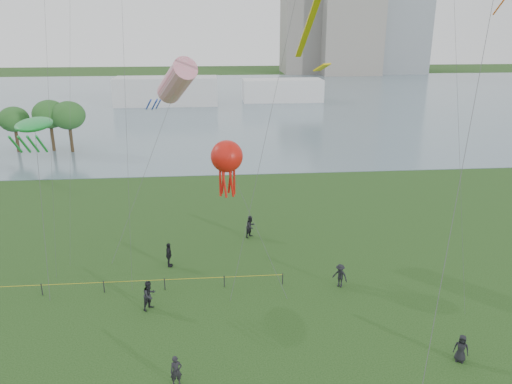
{
  "coord_description": "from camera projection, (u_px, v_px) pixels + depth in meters",
  "views": [
    {
      "loc": [
        -2.39,
        -16.54,
        17.02
      ],
      "look_at": [
        0.0,
        10.0,
        8.0
      ],
      "focal_mm": 35.0,
      "sensor_mm": 36.0,
      "label": 1
    }
  ],
  "objects": [
    {
      "name": "lake",
      "position": [
        221.0,
        101.0,
        115.59
      ],
      "size": [
        400.0,
        120.0,
        0.08
      ],
      "primitive_type": "cube",
      "color": "slate",
      "rests_on": "ground_plane"
    },
    {
      "name": "building_mid",
      "position": [
        349.0,
        17.0,
        171.9
      ],
      "size": [
        20.0,
        20.0,
        38.0
      ],
      "primitive_type": "cube",
      "color": "gray",
      "rests_on": "ground_plane"
    },
    {
      "name": "building_low",
      "position": [
        305.0,
        32.0,
        177.97
      ],
      "size": [
        16.0,
        18.0,
        28.0
      ],
      "primitive_type": "cube",
      "color": "slate",
      "rests_on": "ground_plane"
    },
    {
      "name": "pavilion_left",
      "position": [
        166.0,
        91.0,
        108.9
      ],
      "size": [
        22.0,
        8.0,
        6.0
      ],
      "primitive_type": "cube",
      "color": "silver",
      "rests_on": "ground_plane"
    },
    {
      "name": "pavilion_right",
      "position": [
        282.0,
        90.0,
        114.1
      ],
      "size": [
        18.0,
        7.0,
        5.0
      ],
      "primitive_type": "cube",
      "color": "silver",
      "rests_on": "ground_plane"
    },
    {
      "name": "fence",
      "position": [
        8.0,
        289.0,
        32.58
      ],
      "size": [
        24.07,
        0.07,
        1.05
      ],
      "color": "black",
      "rests_on": "ground_plane"
    },
    {
      "name": "spectator_a",
      "position": [
        149.0,
        295.0,
        31.05
      ],
      "size": [
        1.17,
        1.19,
        1.93
      ],
      "primitive_type": "imported",
      "rotation": [
        0.0,
        0.0,
        0.87
      ],
      "color": "black",
      "rests_on": "ground_plane"
    },
    {
      "name": "spectator_b",
      "position": [
        340.0,
        276.0,
        33.75
      ],
      "size": [
        1.21,
        1.18,
        1.66
      ],
      "primitive_type": "imported",
      "rotation": [
        0.0,
        0.0,
        -0.73
      ],
      "color": "black",
      "rests_on": "ground_plane"
    },
    {
      "name": "spectator_c",
      "position": [
        169.0,
        255.0,
        36.54
      ],
      "size": [
        0.48,
        1.1,
        1.86
      ],
      "primitive_type": "imported",
      "rotation": [
        0.0,
        0.0,
        1.54
      ],
      "color": "black",
      "rests_on": "ground_plane"
    },
    {
      "name": "spectator_d",
      "position": [
        461.0,
        348.0,
        26.27
      ],
      "size": [
        0.91,
        0.81,
        1.56
      ],
      "primitive_type": "imported",
      "rotation": [
        0.0,
        0.0,
        -0.51
      ],
      "color": "black",
      "rests_on": "ground_plane"
    },
    {
      "name": "spectator_f",
      "position": [
        176.0,
        371.0,
        24.51
      ],
      "size": [
        0.67,
        0.53,
        1.63
      ],
      "primitive_type": "imported",
      "rotation": [
        0.0,
        0.0,
        0.26
      ],
      "color": "black",
      "rests_on": "ground_plane"
    },
    {
      "name": "spectator_g",
      "position": [
        251.0,
        226.0,
        41.62
      ],
      "size": [
        1.15,
        1.16,
        1.88
      ],
      "primitive_type": "imported",
      "rotation": [
        0.0,
        0.0,
        0.81
      ],
      "color": "black",
      "rests_on": "ground_plane"
    },
    {
      "name": "kite_windsock",
      "position": [
        177.0,
        81.0,
        38.52
      ],
      "size": [
        7.06,
        7.85,
        14.77
      ],
      "rotation": [
        0.0,
        0.0,
        -0.35
      ],
      "color": "#3F3F42"
    },
    {
      "name": "kite_creature",
      "position": [
        34.0,
        125.0,
        33.48
      ],
      "size": [
        2.27,
        7.04,
        10.98
      ],
      "rotation": [
        0.0,
        0.0,
        -0.12
      ],
      "color": "#3F3F42"
    },
    {
      "name": "kite_octopus",
      "position": [
        227.0,
        157.0,
        35.09
      ],
      "size": [
        4.74,
        7.0,
        9.3
      ],
      "rotation": [
        0.0,
        0.0,
        0.02
      ],
      "color": "#3F3F42"
    },
    {
      "name": "kite_delta",
      "position": [
        493.0,
        6.0,
        24.49
      ],
      "size": [
        8.76,
        13.61,
        19.69
      ],
      "rotation": [
        0.0,
        0.0,
        -0.31
      ],
      "color": "#3F3F42"
    }
  ]
}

